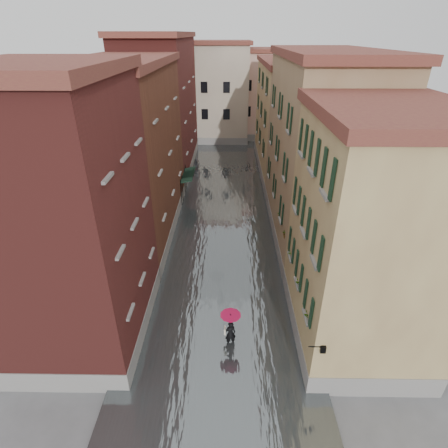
{
  "coord_description": "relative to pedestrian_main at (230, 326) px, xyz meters",
  "views": [
    {
      "loc": [
        0.45,
        -16.16,
        14.37
      ],
      "look_at": [
        0.12,
        4.58,
        3.0
      ],
      "focal_mm": 28.0,
      "sensor_mm": 36.0,
      "label": 1
    }
  ],
  "objects": [
    {
      "name": "ground",
      "position": [
        -0.57,
        3.13,
        -1.32
      ],
      "size": [
        120.0,
        120.0,
        0.0
      ],
      "primitive_type": "plane",
      "color": "#575759",
      "rests_on": "ground"
    },
    {
      "name": "floodwater",
      "position": [
        -0.57,
        16.13,
        -1.22
      ],
      "size": [
        10.0,
        60.0,
        0.2
      ],
      "primitive_type": "cube",
      "color": "#4C5254",
      "rests_on": "ground"
    },
    {
      "name": "building_left_near",
      "position": [
        -7.57,
        1.13,
        5.18
      ],
      "size": [
        6.0,
        8.0,
        13.0
      ],
      "primitive_type": "cube",
      "color": "maroon",
      "rests_on": "ground"
    },
    {
      "name": "building_left_mid",
      "position": [
        -7.57,
        12.13,
        4.93
      ],
      "size": [
        6.0,
        14.0,
        12.5
      ],
      "primitive_type": "cube",
      "color": "#5A2D1C",
      "rests_on": "ground"
    },
    {
      "name": "building_left_far",
      "position": [
        -7.57,
        27.13,
        5.68
      ],
      "size": [
        6.0,
        16.0,
        14.0
      ],
      "primitive_type": "cube",
      "color": "maroon",
      "rests_on": "ground"
    },
    {
      "name": "building_right_near",
      "position": [
        6.43,
        1.13,
        4.43
      ],
      "size": [
        6.0,
        8.0,
        11.5
      ],
      "primitive_type": "cube",
      "color": "#92744B",
      "rests_on": "ground"
    },
    {
      "name": "building_right_mid",
      "position": [
        6.43,
        12.13,
        5.18
      ],
      "size": [
        6.0,
        14.0,
        13.0
      ],
      "primitive_type": "cube",
      "color": "#947C5A",
      "rests_on": "ground"
    },
    {
      "name": "building_right_far",
      "position": [
        6.43,
        27.13,
        4.43
      ],
      "size": [
        6.0,
        16.0,
        11.5
      ],
      "primitive_type": "cube",
      "color": "#92744B",
      "rests_on": "ground"
    },
    {
      "name": "building_end_cream",
      "position": [
        -3.57,
        41.13,
        5.18
      ],
      "size": [
        12.0,
        9.0,
        13.0
      ],
      "primitive_type": "cube",
      "color": "#C0B298",
      "rests_on": "ground"
    },
    {
      "name": "building_end_pink",
      "position": [
        5.43,
        43.13,
        4.68
      ],
      "size": [
        10.0,
        9.0,
        12.0
      ],
      "primitive_type": "cube",
      "color": "tan",
      "rests_on": "ground"
    },
    {
      "name": "awning_near",
      "position": [
        -4.05,
        17.85,
        1.14
      ],
      "size": [
        1.09,
        3.06,
        2.8
      ],
      "color": "black",
      "rests_on": "ground"
    },
    {
      "name": "awning_far",
      "position": [
        -4.05,
        18.78,
        1.14
      ],
      "size": [
        1.09,
        2.97,
        2.8
      ],
      "color": "black",
      "rests_on": "ground"
    },
    {
      "name": "wall_lantern",
      "position": [
        3.76,
        -2.87,
        1.68
      ],
      "size": [
        0.71,
        0.22,
        0.35
      ],
      "color": "black",
      "rests_on": "ground"
    },
    {
      "name": "window_planters",
      "position": [
        3.55,
        3.67,
        2.19
      ],
      "size": [
        0.59,
        10.85,
        0.84
      ],
      "color": "#9E3B33",
      "rests_on": "ground"
    },
    {
      "name": "pedestrian_main",
      "position": [
        0.0,
        0.0,
        0.0
      ],
      "size": [
        1.06,
        1.06,
        2.06
      ],
      "color": "black",
      "rests_on": "ground"
    },
    {
      "name": "pedestrian_far",
      "position": [
        -3.94,
        25.98,
        -0.57
      ],
      "size": [
        0.83,
        0.71,
        1.5
      ],
      "primitive_type": "imported",
      "rotation": [
        0.0,
        0.0,
        0.21
      ],
      "color": "black",
      "rests_on": "ground"
    }
  ]
}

